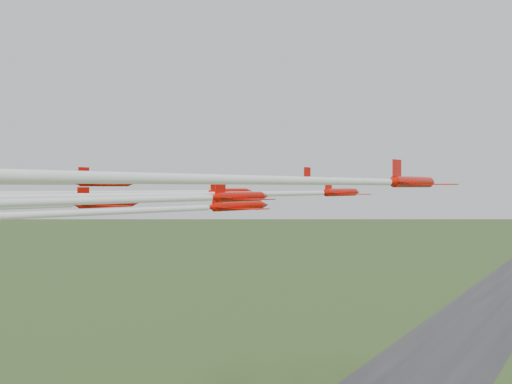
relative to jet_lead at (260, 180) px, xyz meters
The scene contains 9 objects.
runway 205.82m from the jet_lead, 91.16° to the left, with size 38.00×900.00×0.04m, color #2F2F31.
jet_lead is the anchor object (origin of this frame).
jet_row2_left 13.91m from the jet_lead, 160.90° to the right, with size 11.94×53.82×2.60m.
jet_row2_right 15.00m from the jet_lead, 49.10° to the right, with size 9.03×62.10×2.67m.
jet_row3_left 31.71m from the jet_lead, 142.39° to the right, with size 9.89×55.57×2.94m.
jet_row3_mid 22.93m from the jet_lead, 89.58° to the right, with size 11.16×60.22×2.90m.
jet_row3_right 32.81m from the jet_lead, 43.12° to the right, with size 10.44×55.71×2.86m.
jet_row4_left 31.06m from the jet_lead, 112.49° to the right, with size 8.86×46.17×2.65m.
jet_row4_right 40.53m from the jet_lead, 76.35° to the right, with size 8.33×67.94×2.49m.
Camera 1 is at (47.48, -68.32, 56.63)m, focal length 40.00 mm.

